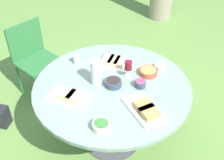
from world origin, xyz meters
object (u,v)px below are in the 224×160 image
(chair_near_left, at_px, (34,55))
(wine_glass, at_px, (128,66))
(water_pitcher, at_px, (96,72))
(dining_table, at_px, (112,94))

(chair_near_left, height_order, wine_glass, wine_glass)
(chair_near_left, distance_m, wine_glass, 1.31)
(chair_near_left, xyz_separation_m, water_pitcher, (0.95, -0.58, 0.33))
(chair_near_left, xyz_separation_m, wine_glass, (1.20, -0.41, 0.33))
(dining_table, height_order, wine_glass, wine_glass)
(water_pitcher, xyz_separation_m, wine_glass, (0.25, 0.16, 0.00))
(dining_table, distance_m, water_pitcher, 0.26)
(dining_table, relative_size, water_pitcher, 5.95)
(dining_table, bearing_deg, water_pitcher, -179.06)
(wine_glass, bearing_deg, water_pitcher, -147.30)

